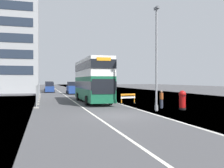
# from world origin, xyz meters

# --- Properties ---
(ground) EXTENTS (140.00, 280.00, 0.10)m
(ground) POSITION_xyz_m (0.60, 0.10, -0.05)
(ground) COLOR #424244
(double_decker_bus) EXTENTS (2.84, 11.44, 4.97)m
(double_decker_bus) POSITION_xyz_m (0.23, 11.30, 2.64)
(double_decker_bus) COLOR #145638
(double_decker_bus) RESTS_ON ground
(lamppost_foreground) EXTENTS (0.29, 0.70, 8.73)m
(lamppost_foreground) POSITION_xyz_m (3.83, 1.71, 4.13)
(lamppost_foreground) COLOR gray
(lamppost_foreground) RESTS_ON ground
(red_pillar_postbox) EXTENTS (0.63, 0.63, 1.69)m
(red_pillar_postbox) POSITION_xyz_m (6.40, 1.86, 0.92)
(red_pillar_postbox) COLOR black
(red_pillar_postbox) RESTS_ON ground
(roadworks_barrier) EXTENTS (1.85, 0.78, 1.10)m
(roadworks_barrier) POSITION_xyz_m (3.71, 8.55, 0.70)
(roadworks_barrier) COLOR orange
(roadworks_barrier) RESTS_ON ground
(construction_site_fence) EXTENTS (0.44, 24.00, 2.12)m
(construction_site_fence) POSITION_xyz_m (-5.96, 18.45, 1.02)
(construction_site_fence) COLOR #A8AAAD
(construction_site_fence) RESTS_ON ground
(car_oncoming_near) EXTENTS (2.05, 4.53, 2.32)m
(car_oncoming_near) POSITION_xyz_m (0.01, 29.62, 1.09)
(car_oncoming_near) COLOR navy
(car_oncoming_near) RESTS_ON ground
(car_receding_mid) EXTENTS (2.08, 4.54, 2.15)m
(car_receding_mid) POSITION_xyz_m (-4.02, 37.32, 1.00)
(car_receding_mid) COLOR navy
(car_receding_mid) RESTS_ON ground
(car_receding_far) EXTENTS (2.05, 4.42, 2.32)m
(car_receding_far) POSITION_xyz_m (-4.02, 44.32, 1.08)
(car_receding_far) COLOR slate
(car_receding_far) RESTS_ON ground
(car_far_side) EXTENTS (1.98, 3.85, 2.21)m
(car_far_side) POSITION_xyz_m (-3.42, 53.23, 1.04)
(car_far_side) COLOR black
(car_far_side) RESTS_ON ground
(pedestrian_at_kerb) EXTENTS (0.34, 0.34, 1.63)m
(pedestrian_at_kerb) POSITION_xyz_m (5.21, 3.48, 0.81)
(pedestrian_at_kerb) COLOR #2D3342
(pedestrian_at_kerb) RESTS_ON ground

